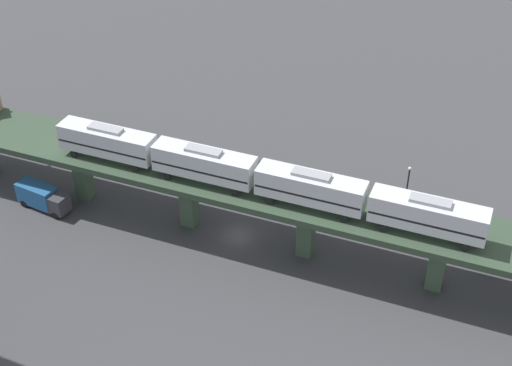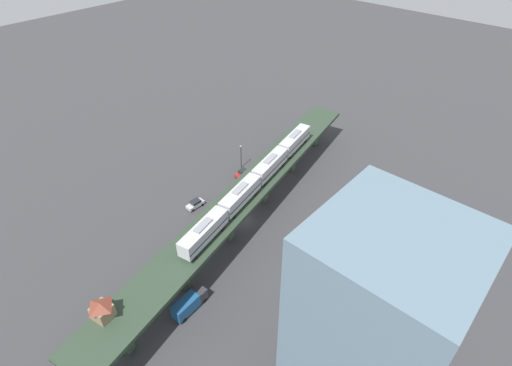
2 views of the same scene
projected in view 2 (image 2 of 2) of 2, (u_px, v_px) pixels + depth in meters
ground_plane at (244, 221)px, 91.37m from camera, size 400.00×400.00×0.00m
elevated_viaduct at (244, 197)px, 87.30m from camera, size 25.88×91.90×8.06m
subway_train at (256, 179)px, 86.32m from camera, size 12.29×49.41×4.45m
signal_hut at (102, 310)px, 61.05m from camera, size 3.78×3.78×3.40m
street_car_silver at (195, 204)px, 94.65m from camera, size 2.09×4.47×1.89m
street_car_red at (243, 173)px, 104.59m from camera, size 1.96×4.40×1.89m
street_car_blue at (280, 151)px, 113.11m from camera, size 3.20×4.75×1.89m
delivery_truck at (189, 303)px, 71.52m from camera, size 2.79×7.34×3.20m
street_lamp at (241, 155)px, 105.74m from camera, size 0.44×0.44×6.94m
office_tower at (370, 340)px, 48.17m from camera, size 16.00×16.00×36.00m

